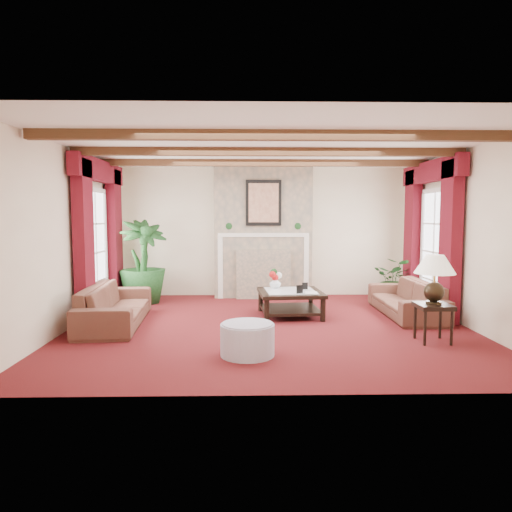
{
  "coord_description": "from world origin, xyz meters",
  "views": [
    {
      "loc": [
        -0.35,
        -6.91,
        1.68
      ],
      "look_at": [
        -0.19,
        0.4,
        1.04
      ],
      "focal_mm": 32.0,
      "sensor_mm": 36.0,
      "label": 1
    }
  ],
  "objects_px": {
    "sofa_left": "(115,298)",
    "side_table": "(433,323)",
    "sofa_right": "(406,292)",
    "coffee_table": "(290,303)",
    "potted_palm": "(143,280)",
    "ottoman": "(247,340)"
  },
  "relations": [
    {
      "from": "sofa_left",
      "to": "side_table",
      "type": "height_order",
      "value": "sofa_left"
    },
    {
      "from": "sofa_left",
      "to": "sofa_right",
      "type": "distance_m",
      "value": 4.79
    },
    {
      "from": "sofa_right",
      "to": "coffee_table",
      "type": "height_order",
      "value": "sofa_right"
    },
    {
      "from": "potted_palm",
      "to": "ottoman",
      "type": "distance_m",
      "value": 3.97
    },
    {
      "from": "sofa_right",
      "to": "ottoman",
      "type": "distance_m",
      "value": 3.49
    },
    {
      "from": "coffee_table",
      "to": "side_table",
      "type": "xyz_separation_m",
      "value": [
        1.76,
        -1.64,
        0.05
      ]
    },
    {
      "from": "coffee_table",
      "to": "side_table",
      "type": "height_order",
      "value": "side_table"
    },
    {
      "from": "sofa_left",
      "to": "side_table",
      "type": "bearing_deg",
      "value": -107.71
    },
    {
      "from": "coffee_table",
      "to": "potted_palm",
      "type": "bearing_deg",
      "value": 151.52
    },
    {
      "from": "sofa_right",
      "to": "ottoman",
      "type": "xyz_separation_m",
      "value": [
        -2.71,
        -2.19,
        -0.2
      ]
    },
    {
      "from": "sofa_right",
      "to": "coffee_table",
      "type": "distance_m",
      "value": 1.99
    },
    {
      "from": "sofa_right",
      "to": "coffee_table",
      "type": "xyz_separation_m",
      "value": [
        -1.98,
        -0.02,
        -0.18
      ]
    },
    {
      "from": "side_table",
      "to": "ottoman",
      "type": "xyz_separation_m",
      "value": [
        -2.49,
        -0.54,
        -0.07
      ]
    },
    {
      "from": "sofa_right",
      "to": "side_table",
      "type": "distance_m",
      "value": 1.67
    },
    {
      "from": "potted_palm",
      "to": "side_table",
      "type": "height_order",
      "value": "potted_palm"
    },
    {
      "from": "sofa_right",
      "to": "potted_palm",
      "type": "height_order",
      "value": "potted_palm"
    },
    {
      "from": "ottoman",
      "to": "coffee_table",
      "type": "bearing_deg",
      "value": 71.49
    },
    {
      "from": "side_table",
      "to": "ottoman",
      "type": "bearing_deg",
      "value": -167.72
    },
    {
      "from": "sofa_left",
      "to": "ottoman",
      "type": "xyz_separation_m",
      "value": [
        2.05,
        -1.63,
        -0.22
      ]
    },
    {
      "from": "sofa_left",
      "to": "potted_palm",
      "type": "distance_m",
      "value": 1.79
    },
    {
      "from": "ottoman",
      "to": "side_table",
      "type": "bearing_deg",
      "value": 12.28
    },
    {
      "from": "potted_palm",
      "to": "sofa_left",
      "type": "bearing_deg",
      "value": -91.09
    }
  ]
}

